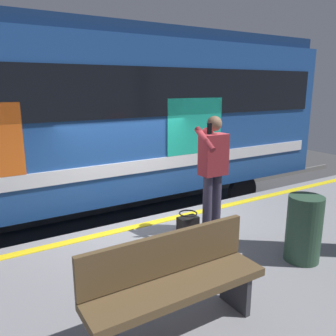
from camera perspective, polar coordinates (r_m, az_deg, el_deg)
name	(u,v)px	position (r m, az deg, el deg)	size (l,w,h in m)	color
ground_plane	(145,264)	(6.40, -3.83, -15.65)	(24.37, 24.37, 0.00)	#3D3D3F
platform	(210,294)	(4.84, 6.98, -20.02)	(14.41, 3.69, 0.90)	gray
safety_line	(153,223)	(5.76, -2.57, -9.06)	(14.12, 0.16, 0.01)	yellow
track_rail_near	(114,232)	(7.51, -8.93, -10.49)	(18.73, 0.08, 0.16)	slate
track_rail_far	(92,212)	(8.76, -12.60, -7.09)	(18.73, 0.08, 0.16)	slate
train_carriage	(77,113)	(7.42, -14.90, 8.88)	(11.22, 2.93, 4.07)	#1E478C
passenger	(213,165)	(5.13, 7.47, 0.45)	(0.57, 0.55, 1.79)	#383347
handbag	(188,226)	(5.20, 3.33, -9.59)	(0.30, 0.28, 0.39)	black
bench	(174,280)	(3.28, 1.06, -18.08)	(1.74, 0.44, 0.90)	brown
trash_bin	(304,229)	(4.78, 21.64, -9.37)	(0.44, 0.44, 0.87)	#2D4C38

